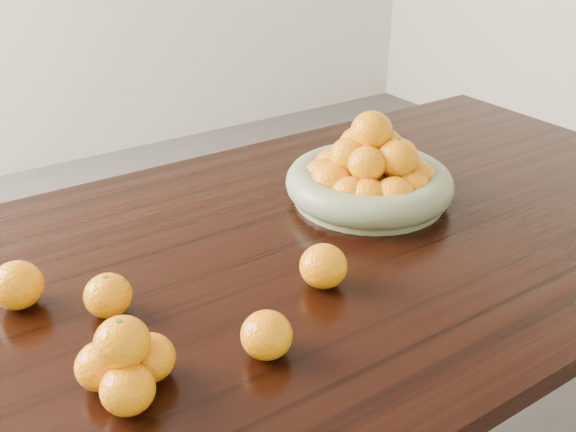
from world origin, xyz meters
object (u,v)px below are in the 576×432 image
fruit_bowl (369,176)px  orange_pyramid (125,363)px  loose_orange_0 (108,296)px  dining_table (295,284)px

fruit_bowl → orange_pyramid: fruit_bowl is taller
fruit_bowl → loose_orange_0: fruit_bowl is taller
orange_pyramid → dining_table: bearing=25.9°
fruit_bowl → loose_orange_0: bearing=-171.5°
dining_table → fruit_bowl: bearing=17.1°
dining_table → loose_orange_0: (-0.37, -0.02, 0.13)m
dining_table → fruit_bowl: fruit_bowl is taller
orange_pyramid → loose_orange_0: 0.19m
dining_table → fruit_bowl: size_ratio=5.56×
dining_table → orange_pyramid: bearing=-154.1°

